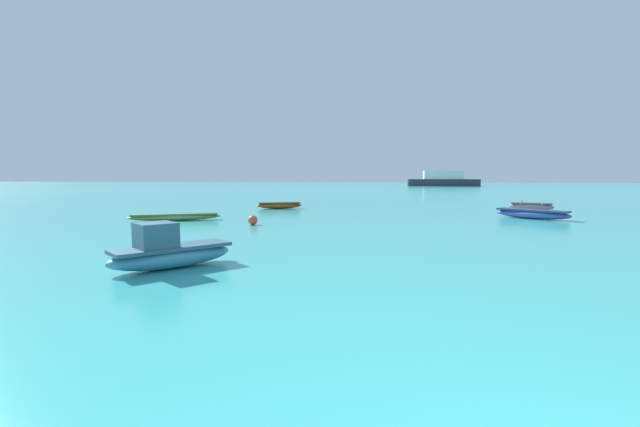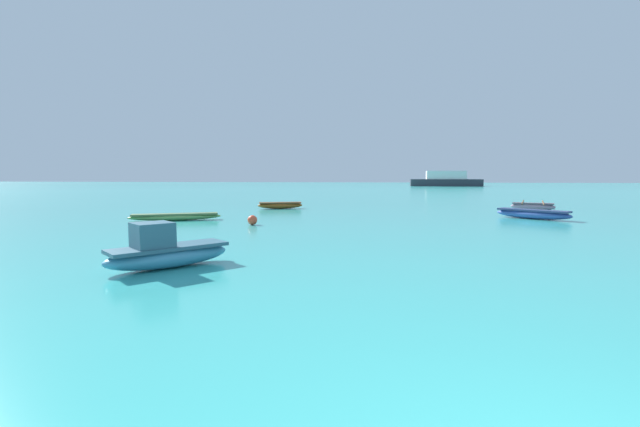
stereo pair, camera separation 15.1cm
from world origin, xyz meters
name	(u,v)px [view 1 (the left image)]	position (x,y,z in m)	size (l,w,h in m)	color
moored_boat_0	(279,205)	(-7.47, 23.60, 0.22)	(2.78, 1.50, 0.40)	#A5551C
moored_boat_1	(532,214)	(5.56, 19.25, 0.24)	(3.05, 2.72, 0.44)	#3A54A1
moored_boat_2	(531,206)	(7.21, 24.20, 0.24)	(2.67, 4.46, 0.50)	#AB8098
moored_boat_3	(169,252)	(-6.14, 7.03, 0.36)	(2.43, 2.62, 1.02)	teal
moored_boat_4	(175,217)	(-10.60, 16.35, 0.18)	(3.92, 2.19, 0.31)	#7CB05E
mooring_buoy_0	(253,220)	(-6.65, 15.15, 0.20)	(0.40, 0.40, 0.40)	#E54C2D
distant_ferry	(443,180)	(10.63, 79.91, 1.15)	(12.81, 2.82, 2.82)	#2D333D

